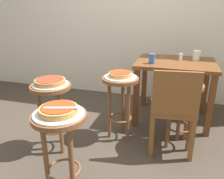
{
  "coord_description": "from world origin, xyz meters",
  "views": [
    {
      "loc": [
        0.73,
        -1.76,
        1.36
      ],
      "look_at": [
        0.16,
        0.18,
        0.61
      ],
      "focal_mm": 36.66,
      "sensor_mm": 36.0,
      "label": 1
    }
  ],
  "objects_px": {
    "pizza_leftside": "(184,80)",
    "cup_far_edge": "(197,55)",
    "stool_middle": "(52,103)",
    "serving_plate_leftside": "(184,83)",
    "serving_plate_foreground": "(59,114)",
    "stool_foreground": "(61,137)",
    "stool_leftside": "(181,101)",
    "condiment_shaker": "(181,57)",
    "pizza_middle": "(50,81)",
    "pizza_server_knife": "(61,108)",
    "stool_rear": "(120,94)",
    "dining_table": "(175,72)",
    "serving_plate_rear": "(120,77)",
    "serving_plate_middle": "(50,84)",
    "cup_near_edge": "(152,59)",
    "pizza_foreground": "(58,110)",
    "pizza_rear": "(120,74)",
    "wooden_chair": "(173,108)"
  },
  "relations": [
    {
      "from": "pizza_leftside",
      "to": "cup_far_edge",
      "type": "xyz_separation_m",
      "value": [
        0.13,
        0.73,
        0.09
      ]
    },
    {
      "from": "stool_middle",
      "to": "serving_plate_leftside",
      "type": "xyz_separation_m",
      "value": [
        1.17,
        0.38,
        0.18
      ]
    },
    {
      "from": "serving_plate_foreground",
      "to": "stool_foreground",
      "type": "bearing_deg",
      "value": 90.45
    },
    {
      "from": "serving_plate_leftside",
      "to": "stool_leftside",
      "type": "bearing_deg",
      "value": -135.0
    },
    {
      "from": "serving_plate_leftside",
      "to": "cup_far_edge",
      "type": "relative_size",
      "value": 2.74
    },
    {
      "from": "stool_leftside",
      "to": "cup_far_edge",
      "type": "height_order",
      "value": "cup_far_edge"
    },
    {
      "from": "condiment_shaker",
      "to": "pizza_middle",
      "type": "bearing_deg",
      "value": -136.69
    },
    {
      "from": "pizza_server_knife",
      "to": "stool_rear",
      "type": "bearing_deg",
      "value": 63.58
    },
    {
      "from": "pizza_leftside",
      "to": "condiment_shaker",
      "type": "distance_m",
      "value": 0.69
    },
    {
      "from": "stool_leftside",
      "to": "pizza_middle",
      "type": "bearing_deg",
      "value": -161.96
    },
    {
      "from": "serving_plate_leftside",
      "to": "dining_table",
      "type": "xyz_separation_m",
      "value": [
        -0.09,
        0.6,
        -0.06
      ]
    },
    {
      "from": "serving_plate_rear",
      "to": "pizza_middle",
      "type": "bearing_deg",
      "value": -144.32
    },
    {
      "from": "serving_plate_middle",
      "to": "serving_plate_rear",
      "type": "xyz_separation_m",
      "value": [
        0.56,
        0.4,
        0.0
      ]
    },
    {
      "from": "stool_rear",
      "to": "cup_near_edge",
      "type": "distance_m",
      "value": 0.56
    },
    {
      "from": "stool_leftside",
      "to": "condiment_shaker",
      "type": "xyz_separation_m",
      "value": [
        -0.04,
        0.68,
        0.29
      ]
    },
    {
      "from": "serving_plate_leftside",
      "to": "stool_rear",
      "type": "distance_m",
      "value": 0.64
    },
    {
      "from": "serving_plate_rear",
      "to": "cup_far_edge",
      "type": "xyz_separation_m",
      "value": [
        0.74,
        0.7,
        0.12
      ]
    },
    {
      "from": "dining_table",
      "to": "stool_middle",
      "type": "bearing_deg",
      "value": -137.58
    },
    {
      "from": "dining_table",
      "to": "serving_plate_foreground",
      "type": "bearing_deg",
      "value": -115.24
    },
    {
      "from": "stool_leftside",
      "to": "stool_rear",
      "type": "bearing_deg",
      "value": 178.08
    },
    {
      "from": "dining_table",
      "to": "condiment_shaker",
      "type": "bearing_deg",
      "value": 57.8
    },
    {
      "from": "pizza_foreground",
      "to": "pizza_middle",
      "type": "xyz_separation_m",
      "value": [
        -0.37,
        0.52,
        0.0
      ]
    },
    {
      "from": "pizza_foreground",
      "to": "stool_middle",
      "type": "xyz_separation_m",
      "value": [
        -0.37,
        0.52,
        -0.21
      ]
    },
    {
      "from": "pizza_middle",
      "to": "serving_plate_leftside",
      "type": "relative_size",
      "value": 0.86
    },
    {
      "from": "dining_table",
      "to": "pizza_server_knife",
      "type": "height_order",
      "value": "dining_table"
    },
    {
      "from": "pizza_foreground",
      "to": "condiment_shaker",
      "type": "xyz_separation_m",
      "value": [
        0.76,
        1.58,
        0.07
      ]
    },
    {
      "from": "serving_plate_leftside",
      "to": "serving_plate_foreground",
      "type": "bearing_deg",
      "value": -131.69
    },
    {
      "from": "serving_plate_leftside",
      "to": "dining_table",
      "type": "height_order",
      "value": "dining_table"
    },
    {
      "from": "pizza_middle",
      "to": "pizza_server_knife",
      "type": "distance_m",
      "value": 0.67
    },
    {
      "from": "cup_far_edge",
      "to": "serving_plate_middle",
      "type": "bearing_deg",
      "value": -139.66
    },
    {
      "from": "pizza_leftside",
      "to": "condiment_shaker",
      "type": "height_order",
      "value": "condiment_shaker"
    },
    {
      "from": "serving_plate_middle",
      "to": "pizza_rear",
      "type": "relative_size",
      "value": 1.41
    },
    {
      "from": "pizza_leftside",
      "to": "stool_leftside",
      "type": "bearing_deg",
      "value": -90.0
    },
    {
      "from": "stool_leftside",
      "to": "condiment_shaker",
      "type": "distance_m",
      "value": 0.74
    },
    {
      "from": "pizza_foreground",
      "to": "serving_plate_middle",
      "type": "distance_m",
      "value": 0.64
    },
    {
      "from": "dining_table",
      "to": "serving_plate_leftside",
      "type": "bearing_deg",
      "value": -81.3
    },
    {
      "from": "condiment_shaker",
      "to": "pizza_server_knife",
      "type": "height_order",
      "value": "condiment_shaker"
    },
    {
      "from": "pizza_middle",
      "to": "pizza_leftside",
      "type": "relative_size",
      "value": 1.13
    },
    {
      "from": "condiment_shaker",
      "to": "wooden_chair",
      "type": "bearing_deg",
      "value": -91.9
    },
    {
      "from": "serving_plate_foreground",
      "to": "cup_near_edge",
      "type": "distance_m",
      "value": 1.39
    },
    {
      "from": "serving_plate_middle",
      "to": "serving_plate_rear",
      "type": "relative_size",
      "value": 1.01
    },
    {
      "from": "cup_near_edge",
      "to": "stool_foreground",
      "type": "bearing_deg",
      "value": -108.84
    },
    {
      "from": "dining_table",
      "to": "serving_plate_middle",
      "type": "bearing_deg",
      "value": -137.58
    },
    {
      "from": "pizza_rear",
      "to": "pizza_middle",
      "type": "bearing_deg",
      "value": -144.32
    },
    {
      "from": "pizza_middle",
      "to": "pizza_leftside",
      "type": "distance_m",
      "value": 1.23
    },
    {
      "from": "pizza_middle",
      "to": "stool_leftside",
      "type": "distance_m",
      "value": 1.25
    },
    {
      "from": "pizza_middle",
      "to": "stool_leftside",
      "type": "relative_size",
      "value": 0.41
    },
    {
      "from": "pizza_foreground",
      "to": "stool_rear",
      "type": "bearing_deg",
      "value": 78.35
    },
    {
      "from": "serving_plate_foreground",
      "to": "cup_far_edge",
      "type": "height_order",
      "value": "cup_far_edge"
    },
    {
      "from": "stool_foreground",
      "to": "pizza_rear",
      "type": "bearing_deg",
      "value": 78.35
    }
  ]
}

